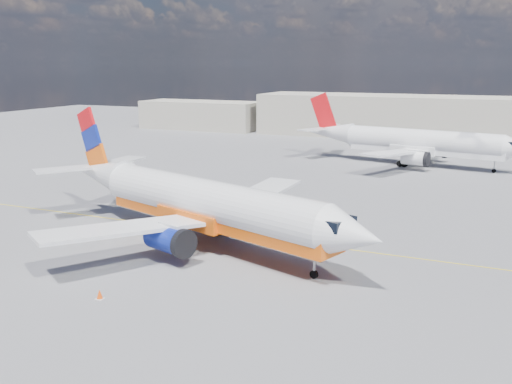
% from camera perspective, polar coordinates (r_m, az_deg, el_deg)
% --- Properties ---
extents(ground, '(240.00, 240.00, 0.00)m').
position_cam_1_polar(ground, '(44.12, 0.53, -5.90)').
color(ground, slate).
rests_on(ground, ground).
extents(taxi_line, '(70.00, 0.15, 0.01)m').
position_cam_1_polar(taxi_line, '(46.76, 1.98, -4.82)').
color(taxi_line, yellow).
rests_on(taxi_line, ground).
extents(terminal_main, '(70.00, 14.00, 8.00)m').
position_cam_1_polar(terminal_main, '(114.49, 17.93, 7.08)').
color(terminal_main, '#BAB3A0').
rests_on(terminal_main, ground).
extents(terminal_annex, '(26.00, 10.00, 6.00)m').
position_cam_1_polar(terminal_annex, '(126.85, -5.51, 7.67)').
color(terminal_annex, '#BAB3A0').
rests_on(terminal_annex, ground).
extents(main_jet, '(33.58, 25.49, 10.20)m').
position_cam_1_polar(main_jet, '(45.05, -5.55, -1.07)').
color(main_jet, white).
rests_on(main_jet, ground).
extents(second_jet, '(32.44, 25.21, 9.80)m').
position_cam_1_polar(second_jet, '(83.47, 15.64, 4.82)').
color(second_jet, white).
rests_on(second_jet, ground).
extents(traffic_cone, '(0.44, 0.44, 0.62)m').
position_cam_1_polar(traffic_cone, '(36.70, -15.37, -9.84)').
color(traffic_cone, white).
rests_on(traffic_cone, ground).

